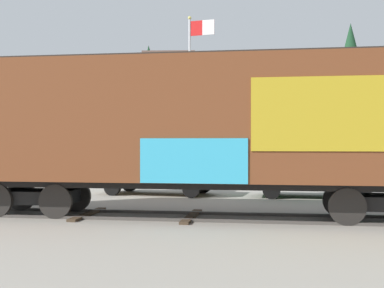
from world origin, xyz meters
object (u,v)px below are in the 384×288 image
at_px(freight_car, 199,123).
at_px(parked_car_green, 314,175).
at_px(flagpole, 194,78).
at_px(parked_car_tan, 156,173).

xyz_separation_m(freight_car, parked_car_green, (3.06, 6.12, -1.74)).
distance_m(freight_car, parked_car_green, 7.06).
relative_size(flagpole, parked_car_tan, 1.81).
bearing_deg(freight_car, flagpole, 103.21).
bearing_deg(flagpole, freight_car, -76.79).
bearing_deg(parked_car_tan, freight_car, -63.08).
xyz_separation_m(parked_car_tan, parked_car_green, (6.03, 0.27, -0.03)).
distance_m(freight_car, flagpole, 12.91).
distance_m(freight_car, parked_car_tan, 6.78).
height_order(freight_car, parked_car_tan, freight_car).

